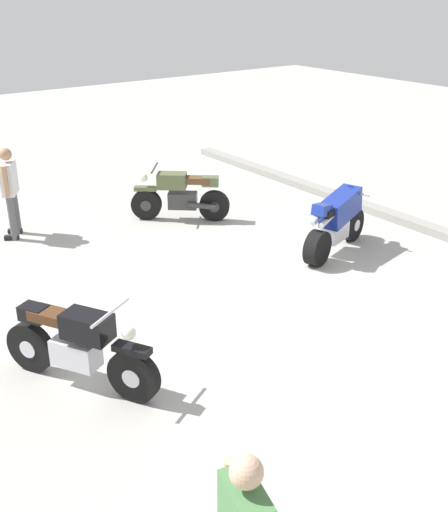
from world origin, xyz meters
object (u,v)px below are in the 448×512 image
object	(u,v)px
motorcycle_olive_vintage	(181,196)
person_in_white_shirt	(10,187)
motorcycle_black_cruiser	(78,346)
motorcycle_blue_sportbike	(337,220)

from	to	relation	value
motorcycle_olive_vintage	person_in_white_shirt	bearing A→B (deg)	19.72
motorcycle_black_cruiser	motorcycle_olive_vintage	bearing A→B (deg)	105.89
motorcycle_olive_vintage	person_in_white_shirt	xyz separation A→B (m)	(-1.09, -2.94, 0.46)
motorcycle_olive_vintage	motorcycle_blue_sportbike	xyz separation A→B (m)	(2.96, 1.29, 0.11)
motorcycle_olive_vintage	person_in_white_shirt	distance (m)	3.17
motorcycle_olive_vintage	person_in_white_shirt	size ratio (longest dim) A/B	0.95
motorcycle_black_cruiser	motorcycle_blue_sportbike	distance (m)	5.35
person_in_white_shirt	motorcycle_olive_vintage	bearing A→B (deg)	-169.96
motorcycle_black_cruiser	person_in_white_shirt	world-z (taller)	person_in_white_shirt
motorcycle_black_cruiser	motorcycle_olive_vintage	distance (m)	5.59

